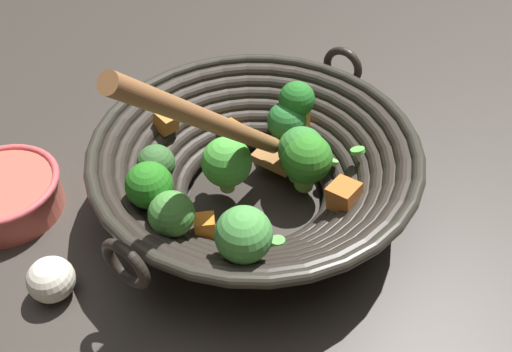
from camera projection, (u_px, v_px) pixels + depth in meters
The scene contains 4 objects.
ground_plane at pixel (255, 202), 0.63m from camera, with size 4.00×4.00×0.00m, color #332D28.
wok at pixel (255, 165), 0.59m from camera, with size 0.37×0.35×0.27m.
prep_bowl at pixel (5, 194), 0.60m from camera, with size 0.13×0.13×0.05m.
garlic_bulb at pixel (51, 280), 0.52m from camera, with size 0.05×0.05×0.05m, color silver.
Camera 1 is at (-0.19, -0.38, 0.46)m, focal length 37.75 mm.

